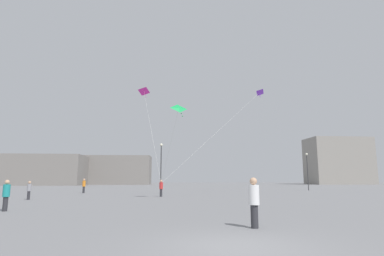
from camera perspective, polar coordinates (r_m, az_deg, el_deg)
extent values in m
plane|color=slate|center=(8.78, 7.86, -20.63)|extent=(300.00, 300.00, 0.00)
cylinder|color=#2D2D33|center=(30.49, -27.63, -10.84)|extent=(0.23, 0.23, 0.71)
cylinder|color=gray|center=(30.47, -27.53, -9.59)|extent=(0.34, 0.34, 0.62)
sphere|color=tan|center=(30.46, -27.47, -8.79)|extent=(0.23, 0.23, 0.23)
cylinder|color=#2D2D33|center=(31.90, -5.66, -11.67)|extent=(0.25, 0.25, 0.75)
cylinder|color=red|center=(31.88, -5.64, -10.41)|extent=(0.36, 0.36, 0.65)
sphere|color=tan|center=(31.87, -5.63, -9.60)|extent=(0.25, 0.25, 0.25)
cylinder|color=#2D2D33|center=(11.89, 11.31, -15.53)|extent=(0.27, 0.27, 0.82)
cylinder|color=white|center=(11.83, 11.19, -11.85)|extent=(0.39, 0.39, 0.71)
sphere|color=tan|center=(11.81, 11.12, -9.49)|extent=(0.27, 0.27, 0.27)
cylinder|color=#2D2D33|center=(41.87, -19.14, -10.59)|extent=(0.26, 0.26, 0.81)
cylinder|color=orange|center=(41.85, -19.08, -9.56)|extent=(0.39, 0.39, 0.70)
sphere|color=tan|center=(41.85, -19.05, -8.90)|extent=(0.26, 0.26, 0.26)
cylinder|color=#2D2D33|center=(20.33, -30.89, -11.81)|extent=(0.25, 0.25, 0.77)
cylinder|color=teal|center=(20.30, -30.71, -9.78)|extent=(0.37, 0.37, 0.67)
sphere|color=tan|center=(20.29, -30.61, -8.48)|extent=(0.25, 0.25, 0.25)
pyramid|color=purple|center=(39.29, 12.24, 6.37)|extent=(1.33, 1.32, 0.56)
sphere|color=purple|center=(39.08, 12.28, 6.10)|extent=(0.10, 0.10, 0.10)
sphere|color=purple|center=(38.89, 12.29, 5.86)|extent=(0.10, 0.10, 0.10)
sphere|color=purple|center=(38.70, 12.31, 5.61)|extent=(0.10, 0.10, 0.10)
cylinder|color=silver|center=(34.79, 4.29, -0.99)|extent=(11.70, 4.51, 10.88)
pyramid|color=#D12899|center=(40.15, -8.77, 6.62)|extent=(1.43, 1.40, 0.74)
sphere|color=#D12899|center=(40.17, -8.63, 6.27)|extent=(0.10, 0.10, 0.10)
sphere|color=#D12899|center=(40.22, -8.52, 5.94)|extent=(0.10, 0.10, 0.10)
sphere|color=#D12899|center=(40.27, -8.40, 5.61)|extent=(0.10, 0.10, 0.10)
cylinder|color=silver|center=(35.61, -7.38, -0.75)|extent=(2.59, 6.62, 11.35)
pyramid|color=green|center=(27.76, -2.42, 3.61)|extent=(1.25, 0.86, 0.64)
sphere|color=green|center=(27.81, -2.21, 3.10)|extent=(0.10, 0.10, 0.10)
sphere|color=green|center=(27.85, -1.97, 2.64)|extent=(0.10, 0.10, 0.10)
sphere|color=green|center=(27.88, -1.74, 2.19)|extent=(0.10, 0.10, 0.10)
cylinder|color=silver|center=(29.61, -4.14, -3.70)|extent=(1.62, 4.79, 6.62)
cube|color=gray|center=(98.81, -24.81, -7.00)|extent=(20.80, 14.27, 8.37)
cube|color=gray|center=(102.12, -13.55, -7.49)|extent=(21.28, 8.96, 8.91)
cube|color=gray|center=(114.17, 25.08, -5.49)|extent=(19.62, 11.24, 15.08)
cylinder|color=#2D2D30|center=(52.13, 20.32, -7.63)|extent=(0.12, 0.12, 5.42)
sphere|color=#EAE5C6|center=(52.26, 20.15, -4.50)|extent=(0.36, 0.36, 0.36)
cylinder|color=#2D2D30|center=(38.39, -5.68, -7.55)|extent=(0.12, 0.12, 5.72)
sphere|color=#EAE5C6|center=(38.60, -5.61, -3.07)|extent=(0.36, 0.36, 0.36)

